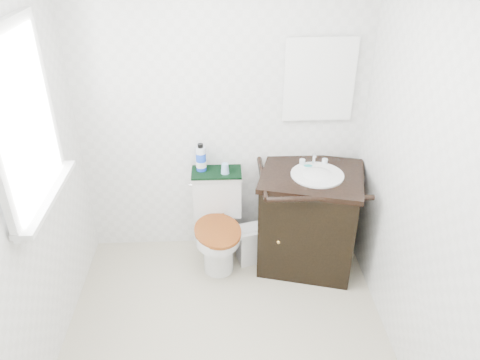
{
  "coord_description": "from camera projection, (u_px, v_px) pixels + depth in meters",
  "views": [
    {
      "loc": [
        -0.01,
        -2.11,
        2.52
      ],
      "look_at": [
        0.12,
        0.75,
        0.87
      ],
      "focal_mm": 35.0,
      "sensor_mm": 36.0,
      "label": 1
    }
  ],
  "objects": [
    {
      "name": "towel",
      "position": [
        217.0,
        172.0,
        3.65
      ],
      "size": [
        0.39,
        0.22,
        0.02
      ],
      "primitive_type": "cube",
      "color": "black",
      "rests_on": "toilet"
    },
    {
      "name": "vanity",
      "position": [
        309.0,
        217.0,
        3.67
      ],
      "size": [
        0.89,
        0.81,
        0.92
      ],
      "color": "black",
      "rests_on": "floor"
    },
    {
      "name": "cup",
      "position": [
        225.0,
        168.0,
        3.6
      ],
      "size": [
        0.07,
        0.07,
        0.08
      ],
      "primitive_type": "cone",
      "color": "#80AAD2",
      "rests_on": "towel"
    },
    {
      "name": "wall_left",
      "position": [
        13.0,
        202.0,
        2.44
      ],
      "size": [
        0.0,
        2.4,
        2.4
      ],
      "primitive_type": "plane",
      "rotation": [
        1.57,
        0.0,
        1.57
      ],
      "color": "silver",
      "rests_on": "ground"
    },
    {
      "name": "mouthwash_bottle",
      "position": [
        201.0,
        158.0,
        3.61
      ],
      "size": [
        0.08,
        0.08,
        0.22
      ],
      "color": "blue",
      "rests_on": "towel"
    },
    {
      "name": "toilet",
      "position": [
        218.0,
        225.0,
        3.75
      ],
      "size": [
        0.42,
        0.64,
        0.74
      ],
      "color": "silver",
      "rests_on": "floor"
    },
    {
      "name": "wall_back",
      "position": [
        222.0,
        112.0,
        3.52
      ],
      "size": [
        2.4,
        0.0,
        2.4
      ],
      "primitive_type": "plane",
      "rotation": [
        1.57,
        0.0,
        0.0
      ],
      "color": "silver",
      "rests_on": "ground"
    },
    {
      "name": "floor",
      "position": [
        227.0,
        351.0,
        3.08
      ],
      "size": [
        2.4,
        2.4,
        0.0
      ],
      "primitive_type": "plane",
      "color": "#AFA88D",
      "rests_on": "ground"
    },
    {
      "name": "wall_right",
      "position": [
        427.0,
        192.0,
        2.52
      ],
      "size": [
        0.0,
        2.4,
        2.4
      ],
      "primitive_type": "plane",
      "rotation": [
        1.57,
        0.0,
        -1.57
      ],
      "color": "silver",
      "rests_on": "ground"
    },
    {
      "name": "trash_bin",
      "position": [
        250.0,
        244.0,
        3.8
      ],
      "size": [
        0.26,
        0.23,
        0.32
      ],
      "color": "silver",
      "rests_on": "floor"
    },
    {
      "name": "mirror",
      "position": [
        319.0,
        80.0,
        3.4
      ],
      "size": [
        0.5,
        0.02,
        0.6
      ],
      "primitive_type": "cube",
      "color": "silver",
      "rests_on": "wall_back"
    },
    {
      "name": "window",
      "position": [
        21.0,
        121.0,
        2.48
      ],
      "size": [
        0.02,
        0.7,
        0.9
      ],
      "primitive_type": "cube",
      "color": "white",
      "rests_on": "wall_left"
    },
    {
      "name": "soap_bar",
      "position": [
        308.0,
        166.0,
        3.56
      ],
      "size": [
        0.08,
        0.05,
        0.02
      ],
      "primitive_type": "ellipsoid",
      "color": "#187774",
      "rests_on": "vanity"
    }
  ]
}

